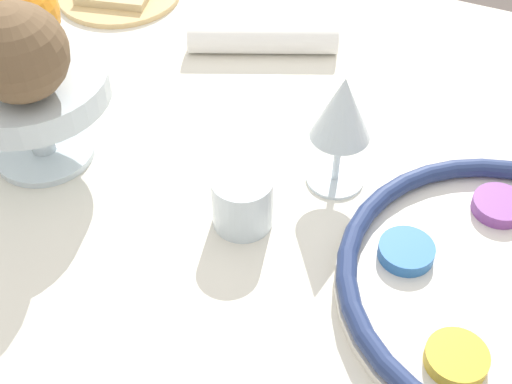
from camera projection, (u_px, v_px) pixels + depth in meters
The scene contains 7 objects.
dining_table at pixel (249, 332), 1.09m from camera, with size 1.52×0.86×0.74m.
wine_glass at pixel (342, 112), 0.72m from camera, with size 0.06×0.06×0.14m.
fruit_stand at pixel (29, 93), 0.76m from camera, with size 0.18×0.18×0.11m.
orange_fruit at pixel (16, 14), 0.73m from camera, with size 0.09×0.09×0.09m.
coconut at pixel (17, 53), 0.68m from camera, with size 0.10×0.10×0.10m.
napkin_roll at pixel (263, 39), 0.95m from camera, with size 0.20×0.11×0.04m.
cup_near at pixel (242, 201), 0.73m from camera, with size 0.06×0.06×0.06m.
Camera 1 is at (-0.25, 0.55, 1.30)m, focal length 50.00 mm.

